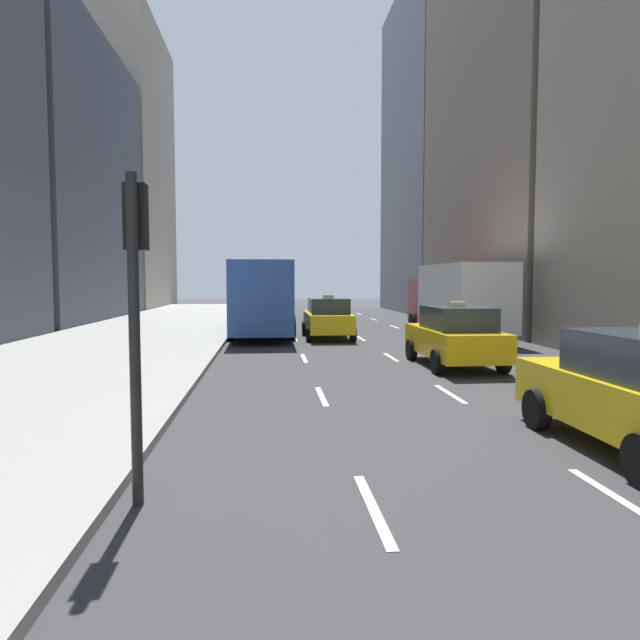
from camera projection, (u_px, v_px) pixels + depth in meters
The scene contains 8 objects.
sidewalk_left at pixel (136, 337), 24.41m from camera, with size 8.00×66.00×0.15m, color gray.
lane_markings at pixel (374, 347), 21.30m from camera, with size 5.72×56.00×0.01m.
building_row_right at pixel (583, 27), 24.07m from camera, with size 6.00×54.52×34.05m.
taxi_second at pixel (455, 336), 16.31m from camera, with size 2.02×4.40×1.87m.
taxi_fourth at pixel (328, 318), 24.29m from camera, with size 2.02×4.40×1.87m.
city_bus at pixel (262, 295), 26.79m from camera, with size 2.80×11.61×3.25m.
box_truck at pixel (457, 298), 24.66m from camera, with size 2.58×8.40×3.15m.
traffic_light_pole at pixel (135, 285), 6.18m from camera, with size 0.24×0.42×3.60m.
Camera 1 is at (-1.31, 2.08, 2.45)m, focal length 32.00 mm.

